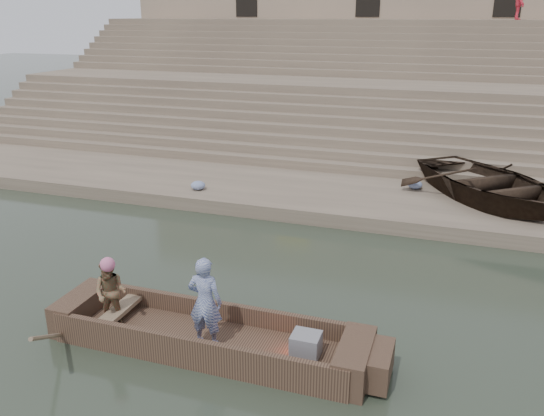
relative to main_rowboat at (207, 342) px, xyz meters
The scene contains 14 objects.
ground 0.54m from the main_rowboat, 24.84° to the left, with size 120.00×120.00×0.00m, color #242E23.
lower_landing 8.24m from the main_rowboat, 86.67° to the left, with size 32.00×4.00×0.40m, color gray.
mid_landing 15.78m from the main_rowboat, 88.26° to the left, with size 32.00×3.00×2.80m, color gray.
upper_landing 22.86m from the main_rowboat, 88.79° to the left, with size 32.00×3.00×5.20m, color gray.
ghat_steps 17.50m from the main_rowboat, 88.42° to the left, with size 32.00×11.00×5.20m.
building_wall 27.28m from the main_rowboat, 88.97° to the left, with size 32.00×5.07×11.20m.
main_rowboat is the anchor object (origin of this frame).
rowboat_trim 0.29m from the main_rowboat, ahead, with size 6.04×2.63×1.89m.
standing_man 0.93m from the main_rowboat, 65.60° to the right, with size 0.58×0.38×1.58m, color navy.
rowing_man 1.92m from the main_rowboat, behind, with size 0.59×0.46×1.22m, color #2B814C.
television 1.77m from the main_rowboat, ahead, with size 0.46×0.42×0.40m.
beached_rowboat 9.99m from the main_rowboat, 61.49° to the left, with size 3.68×5.15×1.07m, color #2D2116.
pedestrian 23.37m from the main_rowboat, 74.93° to the left, with size 1.11×0.64×1.72m, color #B51E2D.
cloth_bundles 8.20m from the main_rowboat, 93.16° to the left, with size 6.70×2.64×0.26m.
Camera 1 is at (3.20, -7.64, 5.47)m, focal length 36.43 mm.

